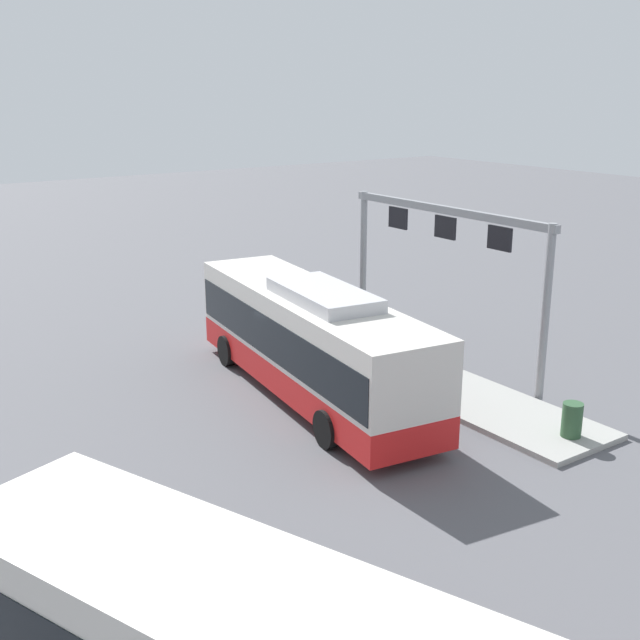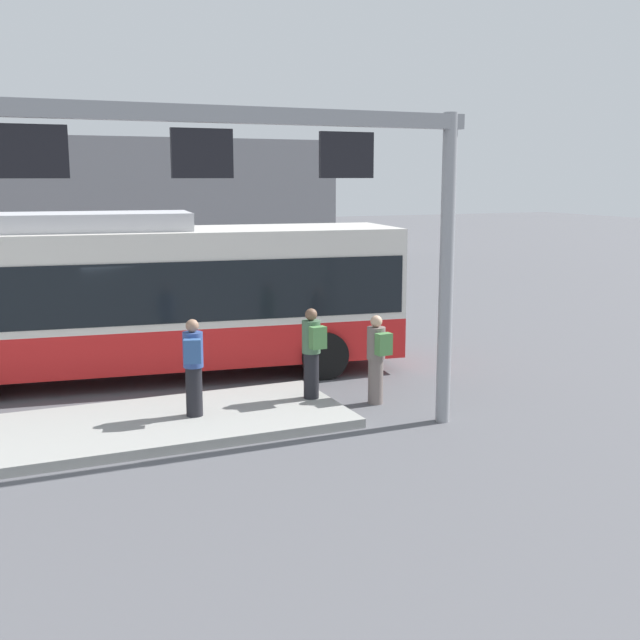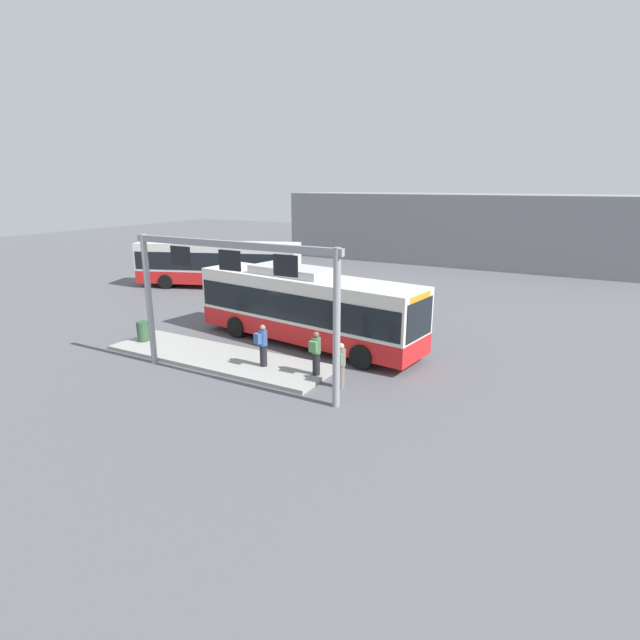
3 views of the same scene
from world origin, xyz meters
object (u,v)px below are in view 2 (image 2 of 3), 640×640
at_px(person_boarding, 312,351).
at_px(person_waiting_mid, 193,365).
at_px(person_waiting_near, 377,357).
at_px(bus_main, 138,292).

relative_size(person_boarding, person_waiting_mid, 1.00).
xyz_separation_m(person_boarding, person_waiting_near, (1.17, -0.30, -0.16)).
height_order(person_boarding, person_waiting_mid, same).
bearing_deg(bus_main, person_waiting_near, -38.55).
relative_size(bus_main, person_waiting_mid, 6.71).
bearing_deg(person_boarding, bus_main, 31.03).
bearing_deg(person_boarding, person_waiting_mid, 90.82).
relative_size(person_waiting_near, person_waiting_mid, 1.00).
distance_m(bus_main, person_waiting_mid, 3.75).
xyz_separation_m(bus_main, person_waiting_near, (3.62, -3.77, -0.92)).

